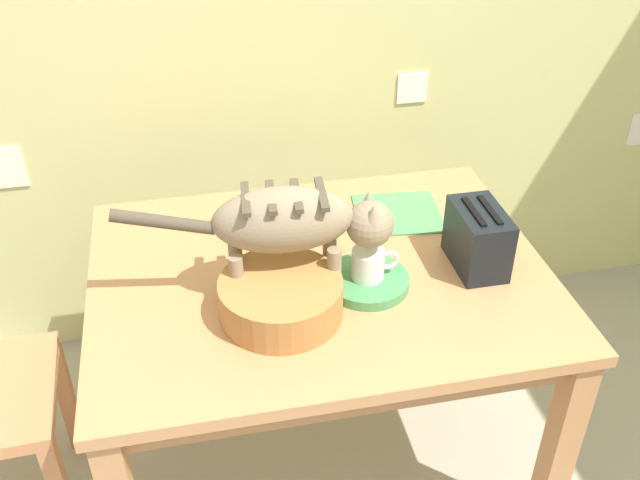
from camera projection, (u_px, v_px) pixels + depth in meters
The scene contains 8 objects.
dining_table at pixel (320, 296), 2.00m from camera, with size 1.22×0.93×0.73m.
cat at pixel (295, 223), 1.76m from camera, with size 0.68×0.18×0.30m.
saucer_bowl at pixel (367, 281), 1.89m from camera, with size 0.22×0.22×0.03m, color #438E54.
coffee_mug at pixel (369, 264), 1.86m from camera, with size 0.13×0.09×0.08m.
magazine at pixel (398, 213), 2.18m from camera, with size 0.25×0.23×0.01m, color #529858.
book_stack at pixel (290, 211), 2.16m from camera, with size 0.16×0.14×0.04m.
wicker_basket at pixel (281, 298), 1.77m from camera, with size 0.31×0.31×0.10m.
toaster at pixel (478, 238), 1.92m from camera, with size 0.12×0.20×0.18m.
Camera 1 is at (-0.36, -0.48, 1.90)m, focal length 40.73 mm.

